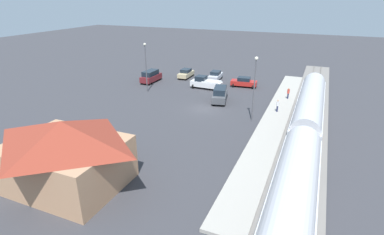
{
  "coord_description": "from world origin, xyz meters",
  "views": [
    {
      "loc": [
        -14.33,
        38.27,
        15.21
      ],
      "look_at": [
        -0.64,
        6.1,
        1.0
      ],
      "focal_mm": 28.35,
      "sensor_mm": 36.0,
      "label": 1
    }
  ],
  "objects_px": {
    "suv_charcoal": "(220,94)",
    "pedestrian_on_platform": "(278,105)",
    "station_building": "(66,153)",
    "sedan_silver": "(215,76)",
    "light_pole_near_platform": "(255,82)",
    "pickup_white": "(206,83)",
    "sedan_red": "(244,82)",
    "suv_maroon": "(151,76)",
    "light_pole_lot_center": "(146,62)",
    "pedestrian_waiting_far": "(288,93)",
    "sedan_tan": "(186,73)"
  },
  "relations": [
    {
      "from": "sedan_red",
      "to": "pickup_white",
      "type": "distance_m",
      "value": 6.87
    },
    {
      "from": "pedestrian_waiting_far",
      "to": "pickup_white",
      "type": "distance_m",
      "value": 13.96
    },
    {
      "from": "pedestrian_on_platform",
      "to": "pickup_white",
      "type": "relative_size",
      "value": 0.31
    },
    {
      "from": "pickup_white",
      "to": "suv_charcoal",
      "type": "bearing_deg",
      "value": 127.94
    },
    {
      "from": "light_pole_near_platform",
      "to": "pedestrian_waiting_far",
      "type": "bearing_deg",
      "value": -108.3
    },
    {
      "from": "pickup_white",
      "to": "suv_maroon",
      "type": "bearing_deg",
      "value": 0.64
    },
    {
      "from": "light_pole_lot_center",
      "to": "station_building",
      "type": "bearing_deg",
      "value": 106.85
    },
    {
      "from": "sedan_tan",
      "to": "suv_maroon",
      "type": "bearing_deg",
      "value": 50.2
    },
    {
      "from": "sedan_red",
      "to": "light_pole_near_platform",
      "type": "relative_size",
      "value": 0.56
    },
    {
      "from": "station_building",
      "to": "pedestrian_on_platform",
      "type": "distance_m",
      "value": 27.81
    },
    {
      "from": "suv_charcoal",
      "to": "station_building",
      "type": "bearing_deg",
      "value": 79.0
    },
    {
      "from": "pedestrian_on_platform",
      "to": "station_building",
      "type": "bearing_deg",
      "value": 60.05
    },
    {
      "from": "station_building",
      "to": "sedan_silver",
      "type": "relative_size",
      "value": 2.15
    },
    {
      "from": "pickup_white",
      "to": "pedestrian_on_platform",
      "type": "bearing_deg",
      "value": 150.67
    },
    {
      "from": "sedan_tan",
      "to": "light_pole_near_platform",
      "type": "xyz_separation_m",
      "value": [
        -16.82,
        16.59,
        4.29
      ]
    },
    {
      "from": "pedestrian_on_platform",
      "to": "light_pole_near_platform",
      "type": "height_order",
      "value": "light_pole_near_platform"
    },
    {
      "from": "pedestrian_waiting_far",
      "to": "light_pole_near_platform",
      "type": "relative_size",
      "value": 0.21
    },
    {
      "from": "suv_charcoal",
      "to": "pedestrian_on_platform",
      "type": "bearing_deg",
      "value": 168.58
    },
    {
      "from": "light_pole_near_platform",
      "to": "pickup_white",
      "type": "bearing_deg",
      "value": -46.42
    },
    {
      "from": "sedan_red",
      "to": "sedan_tan",
      "type": "xyz_separation_m",
      "value": [
        12.04,
        -1.81,
        0.0
      ]
    },
    {
      "from": "station_building",
      "to": "suv_charcoal",
      "type": "distance_m",
      "value": 26.39
    },
    {
      "from": "light_pole_lot_center",
      "to": "pedestrian_on_platform",
      "type": "bearing_deg",
      "value": 174.91
    },
    {
      "from": "station_building",
      "to": "suv_maroon",
      "type": "height_order",
      "value": "station_building"
    },
    {
      "from": "light_pole_near_platform",
      "to": "light_pole_lot_center",
      "type": "height_order",
      "value": "light_pole_near_platform"
    },
    {
      "from": "pedestrian_on_platform",
      "to": "sedan_tan",
      "type": "distance_m",
      "value": 23.37
    },
    {
      "from": "suv_maroon",
      "to": "sedan_silver",
      "type": "relative_size",
      "value": 1.07
    },
    {
      "from": "suv_maroon",
      "to": "pickup_white",
      "type": "xyz_separation_m",
      "value": [
        -10.88,
        -0.12,
        -0.12
      ]
    },
    {
      "from": "suv_maroon",
      "to": "sedan_silver",
      "type": "distance_m",
      "value": 12.24
    },
    {
      "from": "pedestrian_waiting_far",
      "to": "light_pole_near_platform",
      "type": "bearing_deg",
      "value": 71.7
    },
    {
      "from": "light_pole_near_platform",
      "to": "light_pole_lot_center",
      "type": "distance_m",
      "value": 19.88
    },
    {
      "from": "station_building",
      "to": "pedestrian_on_platform",
      "type": "height_order",
      "value": "station_building"
    },
    {
      "from": "pedestrian_waiting_far",
      "to": "pickup_white",
      "type": "height_order",
      "value": "pickup_white"
    },
    {
      "from": "station_building",
      "to": "sedan_red",
      "type": "distance_m",
      "value": 35.79
    },
    {
      "from": "sedan_red",
      "to": "light_pole_lot_center",
      "type": "bearing_deg",
      "value": 32.64
    },
    {
      "from": "station_building",
      "to": "suv_maroon",
      "type": "xyz_separation_m",
      "value": [
        10.27,
        -31.37,
        -1.92
      ]
    },
    {
      "from": "sedan_silver",
      "to": "pedestrian_waiting_far",
      "type": "bearing_deg",
      "value": 153.47
    },
    {
      "from": "pickup_white",
      "to": "pedestrian_waiting_far",
      "type": "bearing_deg",
      "value": 175.62
    },
    {
      "from": "sedan_red",
      "to": "station_building",
      "type": "bearing_deg",
      "value": 79.64
    },
    {
      "from": "sedan_silver",
      "to": "station_building",
      "type": "bearing_deg",
      "value": 89.52
    },
    {
      "from": "suv_maroon",
      "to": "pedestrian_on_platform",
      "type": "bearing_deg",
      "value": 163.12
    },
    {
      "from": "pickup_white",
      "to": "light_pole_near_platform",
      "type": "relative_size",
      "value": 0.66
    },
    {
      "from": "station_building",
      "to": "light_pole_lot_center",
      "type": "distance_m",
      "value": 27.22
    },
    {
      "from": "station_building",
      "to": "sedan_silver",
      "type": "xyz_separation_m",
      "value": [
        -0.31,
        -37.52,
        -2.19
      ]
    },
    {
      "from": "suv_maroon",
      "to": "suv_charcoal",
      "type": "relative_size",
      "value": 0.95
    },
    {
      "from": "sedan_red",
      "to": "light_pole_lot_center",
      "type": "xyz_separation_m",
      "value": [
        14.29,
        9.16,
        4.17
      ]
    },
    {
      "from": "suv_charcoal",
      "to": "light_pole_near_platform",
      "type": "distance_m",
      "value": 9.18
    },
    {
      "from": "suv_charcoal",
      "to": "sedan_silver",
      "type": "height_order",
      "value": "suv_charcoal"
    },
    {
      "from": "pedestrian_waiting_far",
      "to": "sedan_silver",
      "type": "height_order",
      "value": "pedestrian_waiting_far"
    },
    {
      "from": "pedestrian_on_platform",
      "to": "suv_maroon",
      "type": "xyz_separation_m",
      "value": [
        24.13,
        -7.32,
        -0.13
      ]
    },
    {
      "from": "pickup_white",
      "to": "sedan_silver",
      "type": "xyz_separation_m",
      "value": [
        0.3,
        -6.03,
        -0.15
      ]
    }
  ]
}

